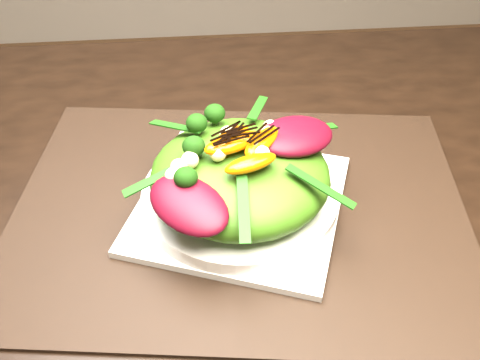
{
  "coord_description": "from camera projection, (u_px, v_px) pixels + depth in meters",
  "views": [
    {
      "loc": [
        0.16,
        -0.47,
        1.2
      ],
      "look_at": [
        0.2,
        0.01,
        0.79
      ],
      "focal_mm": 42.0,
      "sensor_mm": 36.0,
      "label": 1
    }
  ],
  "objects": [
    {
      "name": "broccoli_floret",
      "position": [
        173.0,
        131.0,
        0.63
      ],
      "size": [
        0.04,
        0.04,
        0.03
      ],
      "primitive_type": "sphere",
      "rotation": [
        0.0,
        0.0,
        0.4
      ],
      "color": "black",
      "rests_on": "lettuce_mound"
    },
    {
      "name": "radicchio_leaf",
      "position": [
        296.0,
        136.0,
        0.62
      ],
      "size": [
        0.11,
        0.09,
        0.02
      ],
      "primitive_type": "ellipsoid",
      "rotation": [
        0.0,
        0.0,
        0.41
      ],
      "color": "#400611",
      "rests_on": "lettuce_mound"
    },
    {
      "name": "lettuce_mound",
      "position": [
        240.0,
        175.0,
        0.63
      ],
      "size": [
        0.24,
        0.24,
        0.07
      ],
      "primitive_type": "ellipsoid",
      "rotation": [
        0.0,
        0.0,
        0.2
      ],
      "color": "#386112",
      "rests_on": "salad_bowl"
    },
    {
      "name": "plate_base",
      "position": [
        240.0,
        203.0,
        0.65
      ],
      "size": [
        0.29,
        0.29,
        0.01
      ],
      "primitive_type": "cube",
      "rotation": [
        0.0,
        0.0,
        -0.35
      ],
      "color": "silver",
      "rests_on": "placemat"
    },
    {
      "name": "orange_segment",
      "position": [
        220.0,
        144.0,
        0.6
      ],
      "size": [
        0.06,
        0.02,
        0.01
      ],
      "primitive_type": "ellipsoid",
      "rotation": [
        0.0,
        0.0,
        0.0
      ],
      "color": "#D25D03",
      "rests_on": "lettuce_mound"
    },
    {
      "name": "macadamia_nut",
      "position": [
        285.0,
        164.0,
        0.58
      ],
      "size": [
        0.02,
        0.02,
        0.02
      ],
      "primitive_type": "sphere",
      "rotation": [
        0.0,
        0.0,
        -0.01
      ],
      "color": "#F0EBA9",
      "rests_on": "lettuce_mound"
    },
    {
      "name": "balsamic_drizzle",
      "position": [
        220.0,
        138.0,
        0.6
      ],
      "size": [
        0.04,
        0.0,
        0.0
      ],
      "primitive_type": "cube",
      "rotation": [
        0.0,
        0.0,
        0.0
      ],
      "color": "black",
      "rests_on": "orange_segment"
    },
    {
      "name": "placemat",
      "position": [
        240.0,
        207.0,
        0.66
      ],
      "size": [
        0.57,
        0.47,
        0.0
      ],
      "primitive_type": "cube",
      "rotation": [
        0.0,
        0.0,
        -0.14
      ],
      "color": "black",
      "rests_on": "dining_table"
    },
    {
      "name": "dining_table",
      "position": [
        70.0,
        237.0,
        0.65
      ],
      "size": [
        1.6,
        0.9,
        0.75
      ],
      "primitive_type": "cube",
      "color": "black",
      "rests_on": "floor"
    },
    {
      "name": "salad_bowl",
      "position": [
        240.0,
        195.0,
        0.65
      ],
      "size": [
        0.27,
        0.27,
        0.02
      ],
      "primitive_type": "cylinder",
      "rotation": [
        0.0,
        0.0,
        -0.21
      ],
      "color": "white",
      "rests_on": "plate_base"
    }
  ]
}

